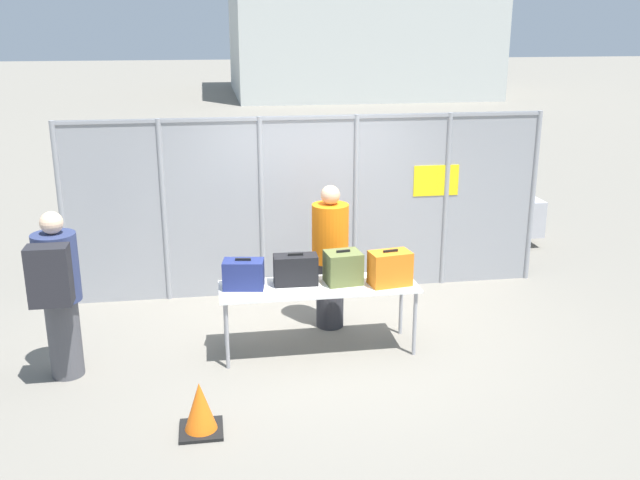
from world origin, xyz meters
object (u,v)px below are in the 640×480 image
suitcase_navy (244,274)px  suitcase_black (296,270)px  security_worker_near (330,255)px  suitcase_olive (343,267)px  traveler_hooded (58,290)px  traffic_cone (200,409)px  inspection_table (319,291)px  utility_trailer (438,215)px  suitcase_orange (390,268)px

suitcase_navy → suitcase_black: bearing=3.2°
security_worker_near → suitcase_olive: bearing=100.1°
traveler_hooded → traffic_cone: size_ratio=3.62×
inspection_table → utility_trailer: (2.51, 3.64, -0.25)m
suitcase_orange → security_worker_near: (-0.51, 0.70, -0.06)m
suitcase_black → utility_trailer: (2.74, 3.55, -0.47)m
suitcase_orange → traffic_cone: (-1.99, -1.33, -0.71)m
traveler_hooded → security_worker_near: (2.79, 0.83, -0.07)m
traveler_hooded → utility_trailer: bearing=47.7°
suitcase_black → security_worker_near: (0.46, 0.52, -0.04)m
traveler_hooded → utility_trailer: size_ratio=0.44×
suitcase_navy → traffic_cone: bearing=-107.8°
suitcase_navy → suitcase_black: 0.55m
traffic_cone → suitcase_navy: bearing=72.2°
suitcase_orange → traveler_hooded: 3.31m
inspection_table → traveler_hooded: (-2.56, -0.22, 0.25)m
suitcase_navy → traveler_hooded: size_ratio=0.27×
inspection_table → security_worker_near: bearing=69.6°
suitcase_olive → suitcase_orange: bearing=-15.5°
suitcase_orange → traveler_hooded: size_ratio=0.27×
inspection_table → suitcase_olive: bearing=9.7°
suitcase_olive → suitcase_orange: size_ratio=0.87×
inspection_table → suitcase_black: (-0.23, 0.09, 0.21)m
utility_trailer → traffic_cone: 6.30m
suitcase_orange → suitcase_olive: bearing=164.5°
traveler_hooded → security_worker_near: size_ratio=1.01×
security_worker_near → suitcase_orange: bearing=132.4°
suitcase_navy → utility_trailer: suitcase_navy is taller
suitcase_olive → utility_trailer: (2.24, 3.60, -0.48)m
security_worker_near → traffic_cone: size_ratio=3.57×
inspection_table → suitcase_navy: (-0.78, 0.06, 0.21)m
inspection_table → traveler_hooded: 2.58m
traveler_hooded → traffic_cone: bearing=-32.0°
suitcase_black → suitcase_olive: (0.50, -0.04, 0.01)m
suitcase_navy → suitcase_orange: (1.52, -0.14, 0.03)m
inspection_table → suitcase_olive: (0.27, 0.05, 0.23)m
security_worker_near → utility_trailer: (2.28, 3.03, -0.43)m
suitcase_black → traveler_hooded: bearing=-172.5°
suitcase_olive → suitcase_navy: bearing=179.3°
suitcase_olive → utility_trailer: 4.26m
suitcase_black → suitcase_orange: 0.99m
suitcase_olive → utility_trailer: suitcase_olive is taller
suitcase_black → suitcase_orange: size_ratio=1.01×
suitcase_black → utility_trailer: bearing=52.4°
suitcase_olive → traffic_cone: size_ratio=0.85×
security_worker_near → traffic_cone: (-1.48, -2.03, -0.65)m
suitcase_black → utility_trailer: suitcase_black is taller
inspection_table → suitcase_navy: 0.81m
suitcase_orange → utility_trailer: (1.76, 3.73, -0.49)m
suitcase_navy → traveler_hooded: traveler_hooded is taller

